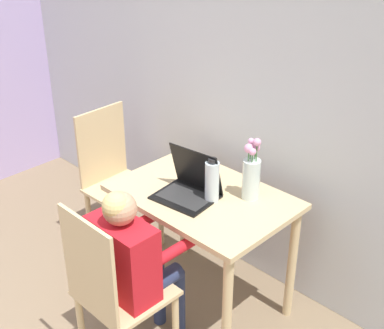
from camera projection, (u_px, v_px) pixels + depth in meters
The scene contains 8 objects.
wall_back at pixel (263, 80), 2.93m from camera, with size 6.40×0.05×2.50m.
dining_table at pixel (203, 213), 2.90m from camera, with size 0.94×0.64×0.74m.
chair_occupied at pixel (113, 292), 2.55m from camera, with size 0.40×0.40×0.95m.
chair_spare at pixel (115, 180), 3.51m from camera, with size 0.41×0.41×0.95m.
person_seated at pixel (132, 257), 2.56m from camera, with size 0.36×0.42×1.00m.
laptop at pixel (190, 185), 2.81m from camera, with size 0.33×0.29×0.26m.
flower_vase at pixel (251, 174), 2.75m from camera, with size 0.09×0.09×0.35m.
water_bottle at pixel (212, 181), 2.73m from camera, with size 0.07×0.07×0.24m.
Camera 1 is at (1.69, -0.06, 2.20)m, focal length 50.00 mm.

